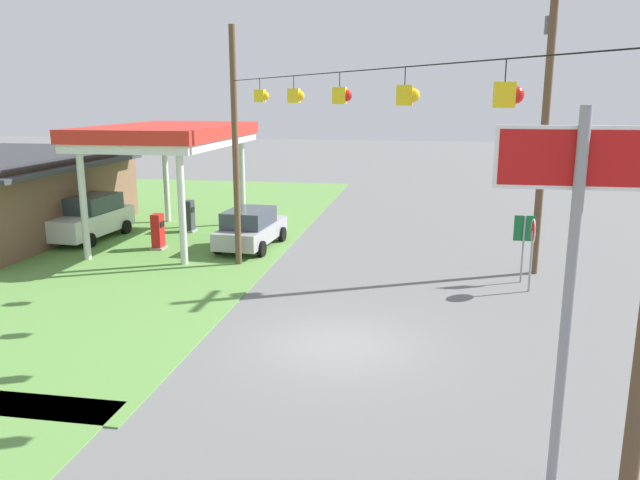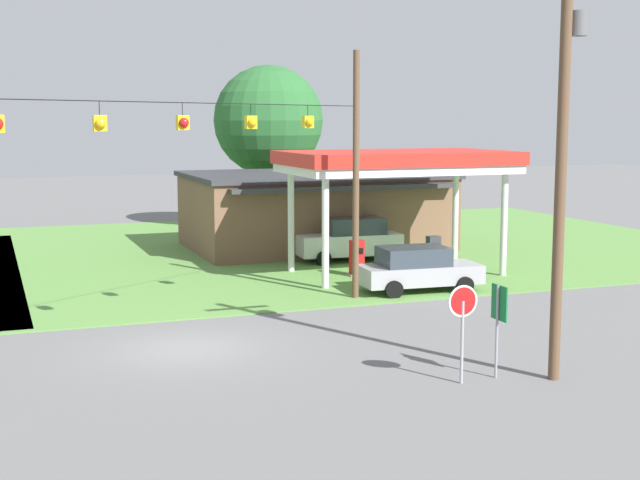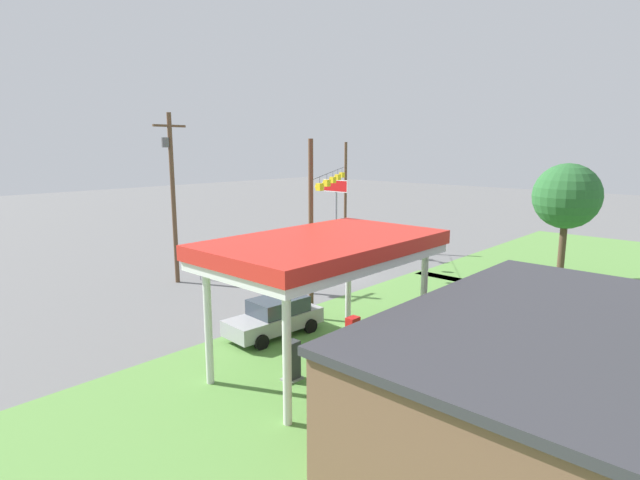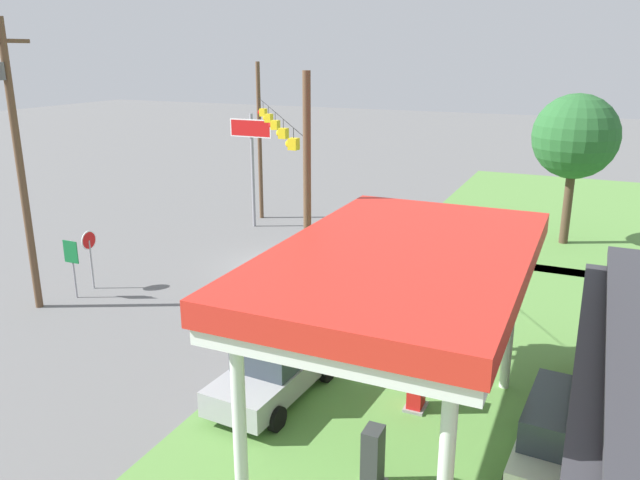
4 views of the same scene
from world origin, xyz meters
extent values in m
plane|color=slate|center=(0.00, 0.00, 0.00)|extent=(160.00, 160.00, 0.00)
cube|color=#5B8E42|center=(12.97, 17.67, 0.02)|extent=(36.00, 28.00, 0.04)
cube|color=silver|center=(10.97, 9.15, 4.50)|extent=(9.18, 5.31, 0.35)
cube|color=red|center=(10.97, 9.15, 4.95)|extent=(9.38, 5.51, 0.55)
cylinder|color=silver|center=(6.98, 7.09, 2.16)|extent=(0.28, 0.28, 4.32)
cylinder|color=silver|center=(14.96, 7.09, 2.16)|extent=(0.28, 0.28, 4.32)
cylinder|color=silver|center=(6.98, 11.20, 2.16)|extent=(0.28, 0.28, 4.32)
cylinder|color=silver|center=(14.96, 11.20, 2.16)|extent=(0.28, 0.28, 4.32)
cube|color=brown|center=(10.46, 17.67, 1.81)|extent=(12.43, 7.96, 3.62)
cube|color=#333338|center=(10.46, 17.67, 3.74)|extent=(12.73, 8.26, 0.24)
cube|color=#333338|center=(10.46, 13.34, 3.37)|extent=(11.18, 0.70, 0.20)
cube|color=gray|center=(9.17, 9.15, 0.06)|extent=(0.71, 0.56, 0.12)
cube|color=red|center=(9.17, 9.15, 0.84)|extent=(0.55, 0.40, 1.43)
cube|color=black|center=(9.17, 8.93, 1.12)|extent=(0.39, 0.03, 0.24)
cube|color=gray|center=(12.76, 9.15, 0.06)|extent=(0.71, 0.56, 0.12)
cube|color=#333338|center=(12.76, 9.15, 0.84)|extent=(0.55, 0.40, 1.43)
cube|color=black|center=(12.76, 8.93, 1.12)|extent=(0.39, 0.03, 0.24)
cube|color=#9E9EA3|center=(10.14, 5.27, 0.70)|extent=(4.73, 2.15, 0.71)
cube|color=#333D47|center=(9.86, 5.29, 1.40)|extent=(2.65, 1.87, 0.70)
cylinder|color=black|center=(11.63, 6.12, 0.34)|extent=(0.69, 0.26, 0.68)
cylinder|color=black|center=(11.50, 4.23, 0.34)|extent=(0.69, 0.26, 0.68)
cylinder|color=black|center=(8.78, 6.31, 0.34)|extent=(0.69, 0.26, 0.68)
cylinder|color=black|center=(8.65, 4.42, 0.34)|extent=(0.69, 0.26, 0.68)
cube|color=white|center=(10.40, 13.03, 0.81)|extent=(4.90, 2.16, 0.94)
cube|color=#333D47|center=(10.69, 13.01, 1.66)|extent=(2.74, 1.87, 0.75)
cylinder|color=black|center=(8.86, 12.18, 0.34)|extent=(0.69, 0.26, 0.68)
cylinder|color=black|center=(8.98, 14.07, 0.34)|extent=(0.69, 0.26, 0.68)
cylinder|color=black|center=(11.82, 11.98, 0.34)|extent=(0.69, 0.26, 0.68)
cylinder|color=black|center=(11.94, 13.87, 0.34)|extent=(0.69, 0.26, 0.68)
cylinder|color=#99999E|center=(5.71, -5.70, 1.05)|extent=(0.08, 0.08, 2.10)
cylinder|color=white|center=(5.71, -5.70, 2.10)|extent=(0.80, 0.03, 0.80)
cylinder|color=red|center=(5.71, -5.70, 2.10)|extent=(0.70, 0.03, 0.70)
cylinder|color=gray|center=(6.78, -5.58, 1.20)|extent=(0.07, 0.07, 2.40)
cube|color=#146B33|center=(6.83, -5.58, 1.95)|extent=(0.04, 0.70, 0.90)
cylinder|color=brown|center=(8.09, -6.21, 5.33)|extent=(0.28, 0.28, 10.66)
cylinder|color=#59595B|center=(8.44, -6.21, 8.86)|extent=(0.44, 0.44, 0.60)
cylinder|color=brown|center=(7.36, 5.00, 4.49)|extent=(0.24, 0.24, 8.99)
cylinder|color=black|center=(0.00, 0.00, 7.01)|extent=(14.73, 10.02, 0.02)
cylinder|color=black|center=(-2.45, -1.67, 6.84)|extent=(0.02, 0.02, 0.35)
cube|color=yellow|center=(-2.45, -1.67, 6.46)|extent=(0.32, 0.32, 0.40)
sphere|color=yellow|center=(-2.45, -1.84, 6.46)|extent=(0.28, 0.28, 0.28)
cylinder|color=black|center=(0.00, 0.00, 6.84)|extent=(0.02, 0.02, 0.35)
cube|color=yellow|center=(0.00, 0.00, 6.46)|extent=(0.32, 0.32, 0.40)
sphere|color=red|center=(0.00, -0.17, 6.46)|extent=(0.28, 0.28, 0.28)
cylinder|color=black|center=(2.45, 1.67, 6.84)|extent=(0.02, 0.02, 0.35)
cube|color=yellow|center=(2.45, 1.67, 6.46)|extent=(0.32, 0.32, 0.40)
sphere|color=yellow|center=(2.45, 1.50, 6.46)|extent=(0.28, 0.28, 0.28)
cylinder|color=black|center=(4.90, 3.33, 6.84)|extent=(0.02, 0.02, 0.35)
cube|color=yellow|center=(4.90, 3.33, 6.46)|extent=(0.32, 0.32, 0.40)
sphere|color=yellow|center=(4.90, 3.16, 6.46)|extent=(0.28, 0.28, 0.28)
cylinder|color=#4C3828|center=(10.68, 26.13, 1.93)|extent=(0.44, 0.44, 3.86)
sphere|color=#28602D|center=(10.68, 26.13, 6.46)|extent=(6.48, 6.48, 6.48)
camera|label=1|loc=(-15.38, -2.19, 6.43)|focal=35.00mm
camera|label=2|loc=(-5.22, -24.65, 6.59)|focal=50.00mm
camera|label=3|loc=(24.84, 21.64, 8.60)|focal=28.00mm
camera|label=4|loc=(24.10, 12.95, 9.49)|focal=35.00mm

